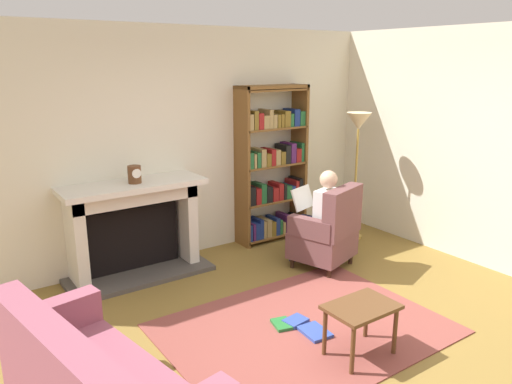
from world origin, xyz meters
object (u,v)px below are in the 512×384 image
(fireplace, at_px, (133,225))
(armchair_reading, at_px, (328,232))
(mantel_clock, at_px, (135,174))
(seated_reader, at_px, (319,214))
(bookshelf, at_px, (272,168))
(side_table, at_px, (361,313))
(floor_lamp, at_px, (358,133))

(fireplace, height_order, armchair_reading, fireplace)
(mantel_clock, distance_m, seated_reader, 2.09)
(fireplace, relative_size, bookshelf, 0.77)
(fireplace, relative_size, armchair_reading, 1.61)
(mantel_clock, height_order, side_table, mantel_clock)
(armchair_reading, relative_size, seated_reader, 0.85)
(fireplace, distance_m, floor_lamp, 3.02)
(bookshelf, relative_size, side_table, 3.60)
(seated_reader, bearing_deg, armchair_reading, 90.00)
(bookshelf, bearing_deg, armchair_reading, -91.96)
(bookshelf, bearing_deg, side_table, -111.60)
(fireplace, xyz_separation_m, armchair_reading, (1.88, -1.10, -0.14))
(fireplace, distance_m, armchair_reading, 2.18)
(armchair_reading, height_order, seated_reader, seated_reader)
(fireplace, height_order, floor_lamp, floor_lamp)
(fireplace, bearing_deg, mantel_clock, -80.08)
(seated_reader, distance_m, floor_lamp, 1.35)
(seated_reader, distance_m, side_table, 1.85)
(seated_reader, bearing_deg, bookshelf, -112.32)
(mantel_clock, height_order, seated_reader, mantel_clock)
(fireplace, relative_size, side_table, 2.79)
(mantel_clock, bearing_deg, seated_reader, -25.88)
(mantel_clock, xyz_separation_m, bookshelf, (1.90, 0.14, -0.19))
(seated_reader, bearing_deg, fireplace, -46.30)
(seated_reader, height_order, side_table, seated_reader)
(floor_lamp, bearing_deg, fireplace, 168.80)
(fireplace, distance_m, seated_reader, 2.09)
(bookshelf, bearing_deg, fireplace, -179.02)
(fireplace, distance_m, bookshelf, 1.96)
(fireplace, height_order, bookshelf, bookshelf)
(seated_reader, bearing_deg, mantel_clock, -43.98)
(bookshelf, xyz_separation_m, armchair_reading, (-0.04, -1.13, -0.54))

